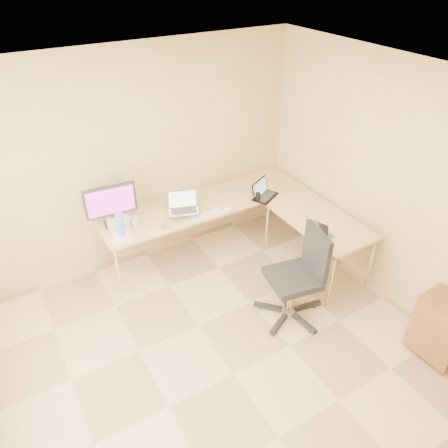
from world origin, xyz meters
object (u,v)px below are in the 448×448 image
desk_main (206,227)px  office_chair (292,279)px  desk_return (316,244)px  desk_fan (125,207)px  laptop_return (322,228)px  cabinet (442,327)px  laptop_center (183,203)px  monitor (111,205)px  water_bottle (120,224)px  keyboard (207,214)px  mug (136,222)px  laptop_black (266,190)px

desk_main → office_chair: 1.51m
desk_return → desk_fan: size_ratio=5.17×
laptop_return → cabinet: bearing=177.0°
laptop_center → laptop_return: 1.59m
desk_main → cabinet: desk_main is taller
monitor → laptop_return: (1.86, -1.40, -0.13)m
water_bottle → monitor: bearing=90.0°
cabinet → office_chair: bearing=124.4°
desk_fan → keyboard: bearing=-29.3°
water_bottle → keyboard: bearing=-7.0°
monitor → mug: 0.32m
laptop_center → desk_fan: (-0.59, 0.33, -0.04)m
laptop_black → desk_fan: 1.72m
mug → water_bottle: bearing=-155.1°
desk_return → desk_fan: bearing=148.0°
desk_fan → laptop_return: desk_fan is taller
desk_main → water_bottle: size_ratio=9.50×
laptop_center → laptop_black: size_ratio=1.04×
cabinet → desk_fan: bearing=122.3°
laptop_black → cabinet: bearing=-107.2°
monitor → mug: size_ratio=5.05×
keyboard → mug: mug is taller
desk_main → laptop_black: 0.90m
laptop_black → keyboard: laptop_black is taller
water_bottle → office_chair: (1.34, -1.35, -0.37)m
office_chair → mug: bearing=139.1°
water_bottle → mug: bearing=24.9°
laptop_center → water_bottle: (-0.77, -0.01, -0.03)m
office_chair → laptop_black: bearing=78.6°
desk_main → keyboard: size_ratio=6.39×
laptop_return → office_chair: 0.65m
desk_return → keyboard: bearing=146.1°
keyboard → cabinet: keyboard is taller
laptop_return → cabinet: size_ratio=0.54×
monitor → keyboard: size_ratio=1.39×
keyboard → laptop_return: 1.34m
desk_main → monitor: size_ratio=4.59×
laptop_return → water_bottle: bearing=39.2°
mug → desk_fan: size_ratio=0.45×
laptop_return → desk_return: bearing=-58.7°
mug → office_chair: size_ratio=0.11×
keyboard → office_chair: size_ratio=0.39×
laptop_black → mug: size_ratio=3.01×
desk_main → desk_fan: bearing=168.0°
water_bottle → desk_fan: (0.18, 0.34, -0.01)m
desk_return → laptop_black: (-0.26, 0.73, 0.47)m
laptop_black → keyboard: (-0.83, 0.01, -0.10)m
desk_main → desk_fan: 1.08m
laptop_return → office_chair: office_chair is taller
monitor → laptop_center: 0.81m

